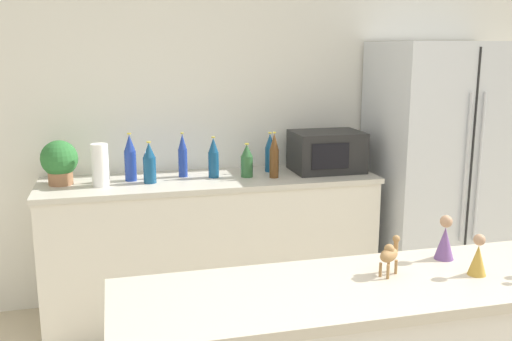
{
  "coord_description": "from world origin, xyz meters",
  "views": [
    {
      "loc": [
        -0.94,
        -1.27,
        1.78
      ],
      "look_at": [
        -0.26,
        1.38,
        1.2
      ],
      "focal_mm": 40.0,
      "sensor_mm": 36.0,
      "label": 1
    }
  ],
  "objects_px": {
    "microwave": "(327,151)",
    "potted_plant": "(59,161)",
    "wise_man_figurine_blue": "(478,257)",
    "back_bottle_2": "(183,156)",
    "refrigerator": "(440,170)",
    "back_bottle_4": "(247,161)",
    "back_bottle_5": "(214,158)",
    "back_bottle_1": "(130,158)",
    "back_bottle_3": "(149,163)",
    "back_bottle_6": "(270,153)",
    "back_bottle_0": "(274,156)",
    "paper_towel_roll": "(100,165)",
    "wise_man_figurine_crimson": "(445,240)",
    "camel_figurine": "(390,254)"
  },
  "relations": [
    {
      "from": "back_bottle_0",
      "to": "potted_plant",
      "type": "bearing_deg",
      "value": 173.98
    },
    {
      "from": "camel_figurine",
      "to": "wise_man_figurine_crimson",
      "type": "relative_size",
      "value": 0.79
    },
    {
      "from": "refrigerator",
      "to": "back_bottle_0",
      "type": "bearing_deg",
      "value": -179.15
    },
    {
      "from": "paper_towel_roll",
      "to": "back_bottle_3",
      "type": "height_order",
      "value": "back_bottle_3"
    },
    {
      "from": "back_bottle_2",
      "to": "back_bottle_0",
      "type": "bearing_deg",
      "value": -17.17
    },
    {
      "from": "paper_towel_roll",
      "to": "camel_figurine",
      "type": "relative_size",
      "value": 2.02
    },
    {
      "from": "refrigerator",
      "to": "back_bottle_5",
      "type": "xyz_separation_m",
      "value": [
        -1.65,
        0.09,
        0.15
      ]
    },
    {
      "from": "back_bottle_3",
      "to": "camel_figurine",
      "type": "height_order",
      "value": "back_bottle_3"
    },
    {
      "from": "back_bottle_2",
      "to": "back_bottle_4",
      "type": "relative_size",
      "value": 1.31
    },
    {
      "from": "microwave",
      "to": "back_bottle_5",
      "type": "relative_size",
      "value": 1.74
    },
    {
      "from": "microwave",
      "to": "potted_plant",
      "type": "bearing_deg",
      "value": 179.09
    },
    {
      "from": "wise_man_figurine_crimson",
      "to": "back_bottle_3",
      "type": "bearing_deg",
      "value": 117.19
    },
    {
      "from": "back_bottle_1",
      "to": "back_bottle_6",
      "type": "xyz_separation_m",
      "value": [
        0.96,
        0.05,
        -0.02
      ]
    },
    {
      "from": "back_bottle_4",
      "to": "wise_man_figurine_blue",
      "type": "height_order",
      "value": "back_bottle_4"
    },
    {
      "from": "microwave",
      "to": "back_bottle_4",
      "type": "distance_m",
      "value": 0.59
    },
    {
      "from": "potted_plant",
      "to": "wise_man_figurine_blue",
      "type": "xyz_separation_m",
      "value": [
        1.53,
        -2.11,
        -0.01
      ]
    },
    {
      "from": "microwave",
      "to": "back_bottle_6",
      "type": "xyz_separation_m",
      "value": [
        -0.39,
        0.07,
        -0.01
      ]
    },
    {
      "from": "potted_plant",
      "to": "back_bottle_4",
      "type": "xyz_separation_m",
      "value": [
        1.2,
        -0.08,
        -0.04
      ]
    },
    {
      "from": "paper_towel_roll",
      "to": "back_bottle_1",
      "type": "height_order",
      "value": "back_bottle_1"
    },
    {
      "from": "back_bottle_6",
      "to": "back_bottle_5",
      "type": "bearing_deg",
      "value": -168.39
    },
    {
      "from": "back_bottle_0",
      "to": "wise_man_figurine_crimson",
      "type": "distance_m",
      "value": 1.81
    },
    {
      "from": "refrigerator",
      "to": "back_bottle_0",
      "type": "distance_m",
      "value": 1.27
    },
    {
      "from": "microwave",
      "to": "back_bottle_2",
      "type": "distance_m",
      "value": 1.0
    },
    {
      "from": "back_bottle_4",
      "to": "paper_towel_roll",
      "type": "bearing_deg",
      "value": -178.41
    },
    {
      "from": "paper_towel_roll",
      "to": "back_bottle_0",
      "type": "height_order",
      "value": "back_bottle_0"
    },
    {
      "from": "back_bottle_5",
      "to": "wise_man_figurine_blue",
      "type": "relative_size",
      "value": 1.88
    },
    {
      "from": "potted_plant",
      "to": "wise_man_figurine_blue",
      "type": "relative_size",
      "value": 1.93
    },
    {
      "from": "paper_towel_roll",
      "to": "back_bottle_5",
      "type": "height_order",
      "value": "back_bottle_5"
    },
    {
      "from": "back_bottle_0",
      "to": "wise_man_figurine_blue",
      "type": "xyz_separation_m",
      "value": [
        0.16,
        -1.97,
        -0.0
      ]
    },
    {
      "from": "back_bottle_1",
      "to": "wise_man_figurine_crimson",
      "type": "distance_m",
      "value": 2.22
    },
    {
      "from": "back_bottle_0",
      "to": "back_bottle_1",
      "type": "relative_size",
      "value": 0.98
    },
    {
      "from": "potted_plant",
      "to": "wise_man_figurine_blue",
      "type": "distance_m",
      "value": 2.61
    },
    {
      "from": "wise_man_figurine_crimson",
      "to": "paper_towel_roll",
      "type": "bearing_deg",
      "value": 124.27
    },
    {
      "from": "refrigerator",
      "to": "microwave",
      "type": "bearing_deg",
      "value": 173.45
    },
    {
      "from": "wise_man_figurine_crimson",
      "to": "microwave",
      "type": "bearing_deg",
      "value": 81.74
    },
    {
      "from": "refrigerator",
      "to": "camel_figurine",
      "type": "bearing_deg",
      "value": -126.12
    },
    {
      "from": "potted_plant",
      "to": "microwave",
      "type": "xyz_separation_m",
      "value": [
        1.78,
        -0.03,
        -0.01
      ]
    },
    {
      "from": "back_bottle_2",
      "to": "back_bottle_3",
      "type": "xyz_separation_m",
      "value": [
        -0.23,
        -0.13,
        -0.01
      ]
    },
    {
      "from": "back_bottle_3",
      "to": "back_bottle_6",
      "type": "xyz_separation_m",
      "value": [
        0.84,
        0.14,
        0.0
      ]
    },
    {
      "from": "back_bottle_1",
      "to": "refrigerator",
      "type": "bearing_deg",
      "value": -3.28
    },
    {
      "from": "wise_man_figurine_blue",
      "to": "back_bottle_2",
      "type": "bearing_deg",
      "value": 109.16
    },
    {
      "from": "paper_towel_roll",
      "to": "back_bottle_3",
      "type": "bearing_deg",
      "value": 1.8
    },
    {
      "from": "refrigerator",
      "to": "back_bottle_5",
      "type": "relative_size",
      "value": 6.62
    },
    {
      "from": "refrigerator",
      "to": "back_bottle_4",
      "type": "relative_size",
      "value": 7.99
    },
    {
      "from": "back_bottle_2",
      "to": "back_bottle_6",
      "type": "bearing_deg",
      "value": 0.93
    },
    {
      "from": "back_bottle_5",
      "to": "camel_figurine",
      "type": "xyz_separation_m",
      "value": [
        0.26,
        -2.0,
        0.03
      ]
    },
    {
      "from": "microwave",
      "to": "back_bottle_3",
      "type": "relative_size",
      "value": 1.78
    },
    {
      "from": "back_bottle_2",
      "to": "back_bottle_4",
      "type": "xyz_separation_m",
      "value": [
        0.41,
        -0.11,
        -0.03
      ]
    },
    {
      "from": "paper_towel_roll",
      "to": "wise_man_figurine_crimson",
      "type": "height_order",
      "value": "paper_towel_roll"
    },
    {
      "from": "potted_plant",
      "to": "microwave",
      "type": "distance_m",
      "value": 1.78
    }
  ]
}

